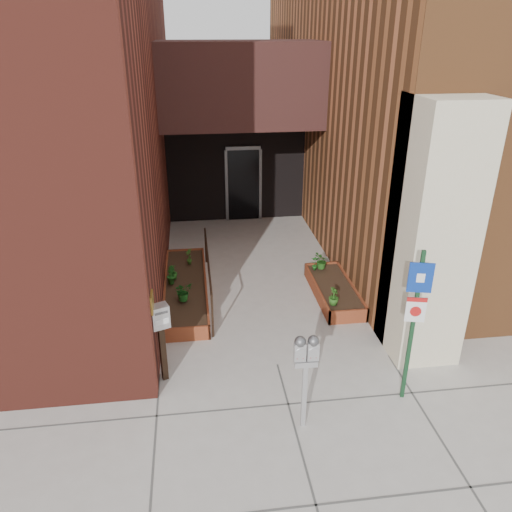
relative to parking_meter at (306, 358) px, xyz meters
name	(u,v)px	position (x,y,z in m)	size (l,w,h in m)	color
ground	(277,365)	(-0.13, 1.45, -1.19)	(80.00, 80.00, 0.00)	#9E9991
architecture	(228,40)	(-0.31, 8.35, 3.79)	(20.00, 14.60, 10.00)	maroon
planter_left	(186,289)	(-1.68, 4.15, -1.06)	(0.90, 3.60, 0.30)	brown
planter_right	(334,291)	(1.47, 3.65, -1.06)	(0.80, 2.20, 0.30)	brown
handrail	(208,263)	(-1.18, 4.10, -0.44)	(0.04, 3.34, 0.90)	black
parking_meter	(306,358)	(0.00, 0.00, 0.00)	(0.34, 0.16, 1.54)	#B1B1B3
sign_post	(415,312)	(1.68, 0.39, 0.36)	(0.34, 0.12, 2.52)	#153A1F
payment_dropbox	(161,327)	(-2.03, 1.34, -0.19)	(0.33, 0.29, 1.39)	black
shrub_left_a	(183,291)	(-1.71, 3.39, -0.69)	(0.35, 0.35, 0.39)	#175017
shrub_left_b	(171,275)	(-1.98, 4.15, -0.70)	(0.21, 0.21, 0.38)	#195217
shrub_left_c	(173,272)	(-1.94, 4.35, -0.72)	(0.19, 0.19, 0.34)	#215A19
shrub_left_d	(189,256)	(-1.58, 5.07, -0.70)	(0.20, 0.20, 0.38)	#2C611B
shrub_right_a	(334,296)	(1.22, 2.83, -0.71)	(0.20, 0.20, 0.36)	#265317
shrub_right_b	(315,263)	(1.22, 4.39, -0.72)	(0.18, 0.18, 0.34)	#1C621C
shrub_right_c	(322,261)	(1.38, 4.43, -0.70)	(0.33, 0.33, 0.37)	#235A19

